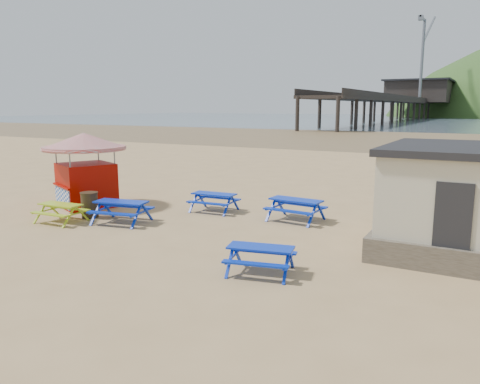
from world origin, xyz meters
The scene contains 12 objects.
ground centered at (0.00, 0.00, 0.00)m, with size 400.00×400.00×0.00m, color tan.
wet_sand centered at (0.00, 55.00, 0.00)m, with size 400.00×400.00×0.00m, color olive.
sea centered at (0.00, 170.00, 0.01)m, with size 400.00×400.00×0.00m, color #4C5F6D.
picnic_table_blue_b centered at (-0.23, 1.89, 0.38)m, with size 1.90×1.58×0.76m.
picnic_table_blue_c centered at (3.34, 2.00, 0.42)m, with size 2.09×1.74×0.83m.
picnic_table_blue_d centered at (-2.24, -1.42, 0.41)m, with size 2.22×1.92×0.82m.
picnic_table_blue_e centered at (4.68, -3.77, 0.36)m, with size 1.95×1.70×0.71m.
picnic_table_blue_f centered at (7.72, -0.66, 0.35)m, with size 2.09×1.94×0.70m.
picnic_table_yellow centered at (-4.30, -2.44, 0.35)m, with size 1.74×1.43×0.70m.
ice_cream_kiosk centered at (-5.63, 0.12, 2.01)m, with size 4.71×4.71×3.19m.
litter_bin centered at (-3.91, -1.38, 0.51)m, with size 0.69×0.69×1.01m.
pier centered at (-17.99, 178.23, 5.46)m, with size 24.00×220.00×39.29m.
Camera 1 is at (9.77, -14.24, 4.26)m, focal length 35.00 mm.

